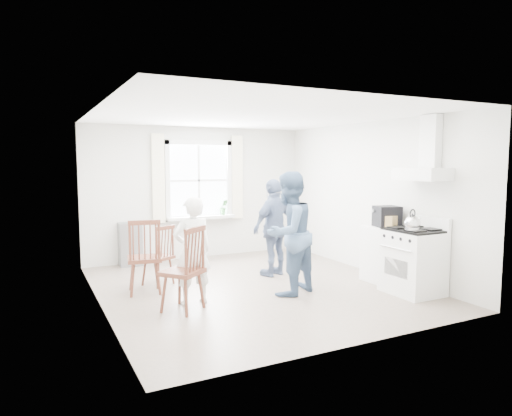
# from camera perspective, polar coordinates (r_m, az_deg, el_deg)

# --- Properties ---
(room_shell) EXTENTS (4.62, 5.12, 2.64)m
(room_shell) POSITION_cam_1_polar(r_m,az_deg,el_deg) (6.89, -0.23, 0.66)
(room_shell) COLOR gray
(room_shell) RESTS_ON ground
(window_assembly) EXTENTS (1.88, 0.24, 1.70)m
(window_assembly) POSITION_cam_1_polar(r_m,az_deg,el_deg) (9.13, -7.11, 2.89)
(window_assembly) COLOR white
(window_assembly) RESTS_ON room_shell
(range_hood) EXTENTS (0.45, 0.76, 0.94)m
(range_hood) POSITION_cam_1_polar(r_m,az_deg,el_deg) (7.02, 20.34, 5.31)
(range_hood) COLOR silver
(range_hood) RESTS_ON room_shell
(shelf_unit) EXTENTS (0.40, 0.30, 0.80)m
(shelf_unit) POSITION_cam_1_polar(r_m,az_deg,el_deg) (8.76, -15.44, -4.39)
(shelf_unit) COLOR slate
(shelf_unit) RESTS_ON ground
(gas_stove) EXTENTS (0.68, 0.76, 1.12)m
(gas_stove) POSITION_cam_1_polar(r_m,az_deg,el_deg) (7.05, 19.04, -6.25)
(gas_stove) COLOR white
(gas_stove) RESTS_ON ground
(kettle) EXTENTS (0.22, 0.22, 0.32)m
(kettle) POSITION_cam_1_polar(r_m,az_deg,el_deg) (6.73, 18.95, -1.88)
(kettle) COLOR silver
(kettle) RESTS_ON gas_stove
(low_cabinet) EXTENTS (0.50, 0.55, 0.90)m
(low_cabinet) POSITION_cam_1_polar(r_m,az_deg,el_deg) (7.59, 15.60, -5.56)
(low_cabinet) COLOR silver
(low_cabinet) RESTS_ON ground
(stereo_stack) EXTENTS (0.43, 0.41, 0.32)m
(stereo_stack) POSITION_cam_1_polar(r_m,az_deg,el_deg) (7.45, 16.05, -1.01)
(stereo_stack) COLOR black
(stereo_stack) RESTS_ON low_cabinet
(cardboard_box) EXTENTS (0.35, 0.30, 0.19)m
(cardboard_box) POSITION_cam_1_polar(r_m,az_deg,el_deg) (7.39, 16.45, -1.62)
(cardboard_box) COLOR #A3854F
(cardboard_box) RESTS_ON low_cabinet
(windsor_chair_a) EXTENTS (0.54, 0.54, 0.95)m
(windsor_chair_a) POSITION_cam_1_polar(r_m,az_deg,el_deg) (7.21, -11.65, -5.02)
(windsor_chair_a) COLOR #4F2619
(windsor_chair_a) RESTS_ON ground
(windsor_chair_b) EXTENTS (0.54, 0.53, 1.11)m
(windsor_chair_b) POSITION_cam_1_polar(r_m,az_deg,el_deg) (6.75, -13.76, -4.96)
(windsor_chair_b) COLOR #4F2619
(windsor_chair_b) RESTS_ON ground
(windsor_chair_c) EXTENTS (0.65, 0.65, 1.11)m
(windsor_chair_c) POSITION_cam_1_polar(r_m,az_deg,el_deg) (5.89, -8.25, -6.41)
(windsor_chair_c) COLOR #4F2619
(windsor_chair_c) RESTS_ON ground
(person_left) EXTENTS (0.54, 0.54, 1.46)m
(person_left) POSITION_cam_1_polar(r_m,az_deg,el_deg) (6.20, -7.94, -5.30)
(person_left) COLOR white
(person_left) RESTS_ON ground
(person_mid) EXTENTS (1.13, 1.13, 1.78)m
(person_mid) POSITION_cam_1_polar(r_m,az_deg,el_deg) (6.58, 4.11, -3.19)
(person_mid) COLOR #486286
(person_mid) RESTS_ON ground
(person_right) EXTENTS (1.22, 1.22, 1.64)m
(person_right) POSITION_cam_1_polar(r_m,az_deg,el_deg) (7.68, 2.34, -2.44)
(person_right) COLOR navy
(person_right) RESTS_ON ground
(potted_plant) EXTENTS (0.20, 0.20, 0.31)m
(potted_plant) POSITION_cam_1_polar(r_m,az_deg,el_deg) (9.25, -4.06, 0.11)
(potted_plant) COLOR #2F6A30
(potted_plant) RESTS_ON window_assembly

